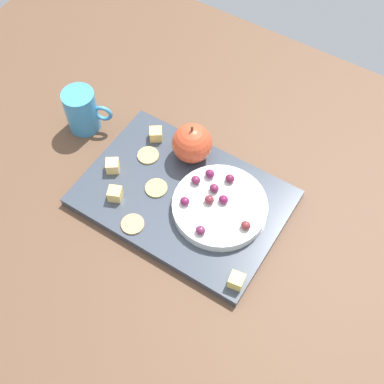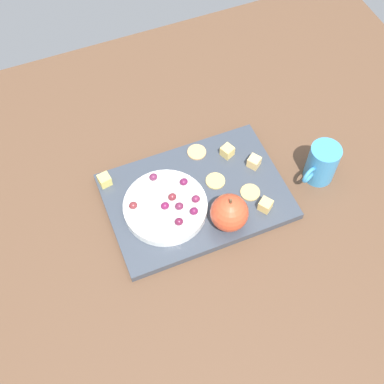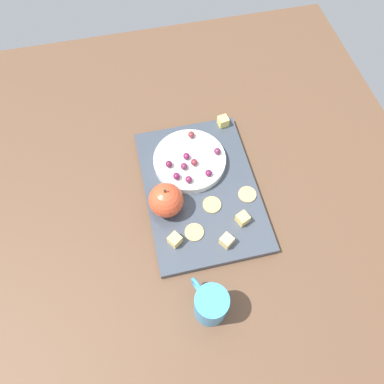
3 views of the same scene
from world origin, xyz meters
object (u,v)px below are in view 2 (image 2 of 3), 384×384
platter (196,196)px  cheese_cube_3 (227,151)px  grape_1 (179,222)px  grape_5 (153,177)px  cheese_cube_2 (254,162)px  cracker_0 (216,182)px  cheese_cube_0 (265,205)px  cup (322,163)px  cracker_2 (195,153)px  grape_2 (194,211)px  grape_0 (179,206)px  serving_dish (165,207)px  grape_4 (172,197)px  cracker_1 (250,192)px  grape_6 (184,182)px  grape_7 (133,205)px  apple_whole (229,213)px  cheese_cube_1 (105,180)px  grape_3 (165,206)px  grape_8 (196,199)px

platter → cheese_cube_3: cheese_cube_3 is taller
grape_1 → grape_5: (-1.07, 12.05, -0.04)cm
cheese_cube_2 → cracker_0: cheese_cube_2 is taller
cheese_cube_0 → cup: size_ratio=0.26×
cracker_2 → grape_2: bearing=-113.2°
cheese_cube_0 → grape_0: 17.89cm
serving_dish → grape_2: grape_2 is taller
grape_4 → cracker_0: bearing=7.9°
cracker_1 → grape_2: size_ratio=2.37×
cracker_0 → grape_0: (-10.02, -4.05, 2.54)cm
cheese_cube_0 → cracker_2: cheese_cube_0 is taller
grape_2 → grape_6: (0.75, 7.44, -0.12)cm
grape_0 → grape_7: 9.38cm
cracker_2 → grape_2: size_ratio=2.37×
apple_whole → cheese_cube_1: apple_whole is taller
cracker_2 → cup: bearing=-32.3°
grape_0 → grape_2: bearing=-44.4°
serving_dish → cheese_cube_2: (21.93, 3.26, 0.22)cm
cheese_cube_0 → grape_6: size_ratio=1.36×
cheese_cube_0 → cracker_2: bearing=113.3°
cheese_cube_0 → cracker_0: cheese_cube_0 is taller
grape_3 → cup: 34.87cm
cheese_cube_0 → cup: cup is taller
platter → cup: cup is taller
cracker_0 → cracker_2: bearing=97.3°
apple_whole → cheese_cube_2: 15.82cm
cheese_cube_2 → grape_5: size_ratio=1.36×
apple_whole → cheese_cube_2: size_ratio=3.21×
grape_2 → apple_whole: bearing=-30.1°
platter → grape_3: (-7.59, -1.76, 3.63)cm
cheese_cube_1 → cracker_0: (22.14, -8.84, -1.01)cm
grape_7 → cracker_0: bearing=1.1°
cheese_cube_2 → grape_3: grape_3 is taller
grape_6 → cup: cup is taller
serving_dish → cup: 34.71cm
grape_5 → grape_8: (6.23, -8.42, 0.05)cm
grape_5 → cup: bearing=-16.7°
grape_5 → grape_0: bearing=-74.3°
cheese_cube_0 → grape_0: size_ratio=1.36×
cheese_cube_0 → cracker_0: bearing=125.4°
grape_0 → grape_6: 6.02cm
cheese_cube_0 → grape_8: 14.50cm
platter → grape_1: grape_1 is taller
grape_6 → grape_7: bearing=-172.7°
cheese_cube_3 → grape_7: 24.79cm
grape_4 → grape_7: 8.17cm
grape_0 → grape_3: bearing=156.1°
grape_5 → cup: size_ratio=0.19×
grape_0 → grape_4: 2.64cm
platter → cheese_cube_0: 14.89cm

